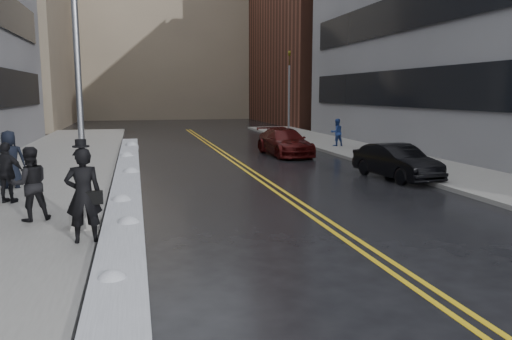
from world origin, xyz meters
TOP-DOWN VIEW (x-y plane):
  - ground at (0.00, 0.00)m, footprint 160.00×160.00m
  - sidewalk_west at (-5.75, 10.00)m, footprint 5.50×50.00m
  - sidewalk_east at (10.00, 10.00)m, footprint 4.00×50.00m
  - lane_line_left at (2.35, 10.00)m, footprint 0.12×50.00m
  - lane_line_right at (2.65, 10.00)m, footprint 0.12×50.00m
  - snow_ridge at (-2.45, 8.00)m, footprint 0.90×30.00m
  - building_far at (2.00, 60.00)m, footprint 36.00×16.00m
  - lamppost at (-3.30, 2.00)m, footprint 0.65×0.65m
  - fire_hydrant at (9.00, 10.00)m, footprint 0.26×0.26m
  - traffic_signal at (8.50, 24.00)m, footprint 0.16×0.20m
  - pedestrian_fedora at (-3.20, 0.78)m, footprint 0.77×0.55m
  - pedestrian_b at (-4.64, 2.96)m, footprint 1.06×0.94m
  - pedestrian_c at (-6.13, 7.69)m, footprint 1.03×0.78m
  - pedestrian_d at (-5.67, 5.26)m, footprint 1.10×0.75m
  - pedestrian_east at (9.44, 17.51)m, footprint 0.86×0.72m
  - car_black at (7.50, 7.06)m, footprint 1.92×4.18m
  - car_maroon at (5.50, 15.06)m, footprint 2.21×4.89m

SIDE VIEW (x-z plane):
  - ground at x=0.00m, z-range 0.00..0.00m
  - lane_line_left at x=2.35m, z-range 0.00..0.01m
  - lane_line_right at x=2.65m, z-range 0.00..0.01m
  - sidewalk_west at x=-5.75m, z-range 0.00..0.15m
  - sidewalk_east at x=10.00m, z-range 0.00..0.15m
  - snow_ridge at x=-2.45m, z-range 0.00..0.34m
  - fire_hydrant at x=9.00m, z-range 0.18..0.91m
  - car_black at x=7.50m, z-range 0.00..1.33m
  - car_maroon at x=5.50m, z-range 0.00..1.39m
  - pedestrian_east at x=9.44m, z-range 0.15..1.75m
  - pedestrian_d at x=-5.67m, z-range 0.15..1.89m
  - pedestrian_b at x=-4.64m, z-range 0.15..1.97m
  - pedestrian_c at x=-6.13m, z-range 0.15..2.05m
  - pedestrian_fedora at x=-3.20m, z-range 0.15..2.15m
  - lamppost at x=-3.30m, z-range -1.28..6.35m
  - traffic_signal at x=8.50m, z-range 0.40..6.40m
  - building_far at x=2.00m, z-range 0.00..22.00m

